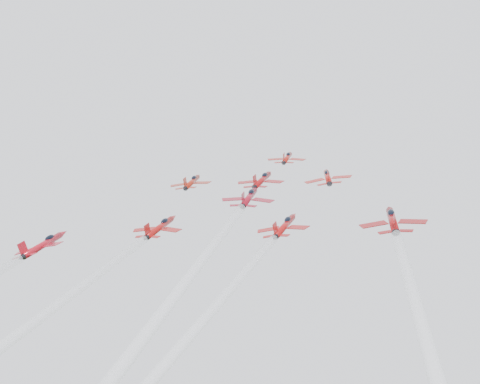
# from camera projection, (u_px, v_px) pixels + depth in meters

# --- Properties ---
(jet_lead) EXTENTS (9.43, 11.93, 8.06)m
(jet_lead) POSITION_uv_depth(u_px,v_px,m) (287.00, 158.00, 146.83)
(jet_lead) COLOR #A91810
(jet_row2_left) EXTENTS (9.73, 12.31, 8.32)m
(jet_row2_left) POSITION_uv_depth(u_px,v_px,m) (192.00, 182.00, 137.02)
(jet_row2_left) COLOR #A01F0F
(jet_row2_center) EXTENTS (10.25, 12.97, 8.76)m
(jet_row2_center) POSITION_uv_depth(u_px,v_px,m) (262.00, 180.00, 128.25)
(jet_row2_center) COLOR #9F0F11
(jet_row2_right) EXTENTS (9.62, 12.17, 8.22)m
(jet_row2_right) POSITION_uv_depth(u_px,v_px,m) (328.00, 177.00, 121.53)
(jet_row2_right) COLOR #B01510
(jet_center) EXTENTS (10.28, 94.96, 61.11)m
(jet_center) POSITION_uv_depth(u_px,v_px,m) (151.00, 319.00, 69.16)
(jet_center) COLOR maroon
(jet_rear_left) EXTENTS (9.17, 84.72, 54.53)m
(jet_rear_left) POSITION_uv_depth(u_px,v_px,m) (7.00, 364.00, 63.90)
(jet_rear_left) COLOR #A5110F
(jet_rear_right) EXTENTS (8.66, 80.00, 51.49)m
(jet_rear_right) POSITION_uv_depth(u_px,v_px,m) (207.00, 372.00, 55.89)
(jet_rear_right) COLOR #A81010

